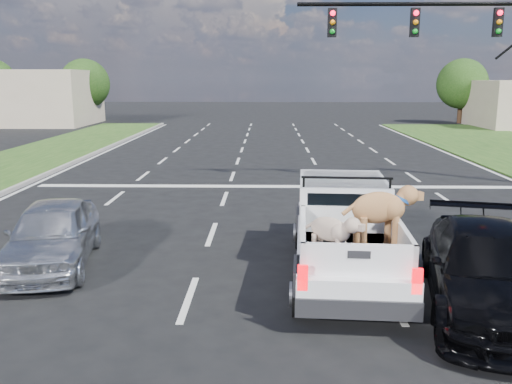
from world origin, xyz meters
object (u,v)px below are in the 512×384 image
(pickup_truck, at_px, (346,229))
(silver_sedan, at_px, (52,234))
(traffic_signal, at_px, (490,49))
(black_coupe, at_px, (488,270))

(pickup_truck, xyz_separation_m, silver_sedan, (-5.87, 0.39, -0.25))
(traffic_signal, relative_size, silver_sedan, 2.34)
(pickup_truck, distance_m, silver_sedan, 5.89)
(silver_sedan, relative_size, black_coupe, 0.83)
(traffic_signal, xyz_separation_m, black_coupe, (-3.98, -10.81, -4.04))
(traffic_signal, distance_m, pickup_truck, 11.66)
(silver_sedan, xyz_separation_m, black_coupe, (7.96, -2.00, 0.02))
(traffic_signal, relative_size, pickup_truck, 1.74)
(black_coupe, bearing_deg, silver_sedan, 178.45)
(silver_sedan, height_order, black_coupe, black_coupe)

